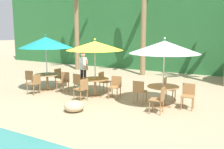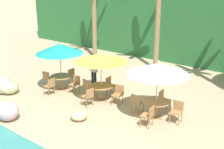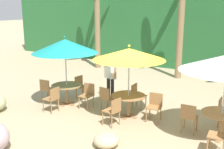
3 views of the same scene
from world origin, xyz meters
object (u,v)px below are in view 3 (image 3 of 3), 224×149
Objects in this scene: chair_yellow_inland at (137,94)px; chair_yellow_right at (113,110)px; umbrella_teal at (65,46)px; chair_yellow_left at (107,97)px; chair_yellow_seaward at (155,105)px; chair_white_inland at (223,111)px; dining_table_white at (222,118)px; waiter_in_white at (110,75)px; chair_white_left at (189,116)px; dining_table_teal at (67,88)px; chair_teal_seaward at (88,94)px; chair_teal_inland at (81,85)px; umbrella_yellow at (129,54)px; chair_teal_right at (53,98)px; chair_white_right at (221,134)px; chair_teal_left at (47,89)px; dining_table_yellow at (128,99)px.

chair_yellow_right is at bearing -86.17° from chair_yellow_inland.
umbrella_teal is 2.88× the size of chair_yellow_left.
chair_white_inland is at bearing 19.22° from chair_yellow_seaward.
dining_table_white is at bearing 16.92° from chair_yellow_right.
waiter_in_white is at bearing 176.57° from chair_white_inland.
waiter_in_white reaches higher than chair_white_left.
chair_white_inland is (5.20, 1.05, -0.10)m from dining_table_teal.
chair_white_left is (3.64, -0.07, 0.00)m from chair_teal_seaward.
umbrella_yellow is at bearing -14.94° from chair_teal_inland.
chair_yellow_inland is 1.00× the size of chair_yellow_left.
chair_teal_seaward reaches higher than dining_table_white.
dining_table_white is at bearing -6.90° from chair_teal_inland.
chair_teal_seaward is at bearing 53.96° from chair_teal_right.
chair_white_right reaches higher than dining_table_teal.
chair_teal_left is 0.79× the size of dining_table_white.
dining_table_teal is 1.26× the size of chair_yellow_left.
chair_yellow_left is 1.00× the size of chair_white_inland.
chair_teal_right is 2.56m from dining_table_yellow.
chair_yellow_right and chair_white_inland have the same top height.
chair_yellow_seaward is 1.00× the size of chair_yellow_right.
umbrella_yellow is at bearing 1.51° from chair_teal_seaward.
chair_white_left is at bearing 2.87° from chair_teal_left.
waiter_in_white is (-1.29, 0.27, 0.47)m from chair_yellow_inland.
chair_white_left is (4.48, 0.07, -1.64)m from umbrella_teal.
chair_teal_left and chair_white_inland have the same top height.
chair_yellow_seaward is at bearing -7.94° from chair_teal_inland.
umbrella_teal is at bearing -173.06° from chair_yellow_left.
chair_teal_right and chair_white_left have the same top height.
chair_teal_inland is 1.78m from chair_yellow_left.
chair_teal_left and chair_yellow_left have the same top height.
chair_white_right is at bearing -78.39° from dining_table_white.
chair_white_right is (2.20, -1.02, 0.00)m from chair_yellow_seaward.
umbrella_teal is at bearing -87.25° from chair_teal_inland.
chair_yellow_inland is 3.57m from chair_white_right.
chair_yellow_seaward and chair_yellow_inland have the same top height.
waiter_in_white is (-2.26, 0.91, 0.47)m from chair_yellow_seaward.
chair_yellow_seaward is (3.17, 1.23, 0.00)m from chair_teal_right.
chair_white_inland reaches higher than dining_table_teal.
dining_table_white is at bearing 11.43° from chair_teal_right.
chair_teal_seaward is 1.63m from dining_table_yellow.
chair_white_left is at bearing 11.89° from chair_teal_right.
dining_table_yellow is 1.26× the size of chair_yellow_left.
chair_yellow_inland is at bearing 23.80° from dining_table_teal.
chair_yellow_seaward is at bearing -33.53° from chair_yellow_inland.
chair_white_right is at bearing -12.05° from chair_yellow_left.
dining_table_yellow is 1.26× the size of chair_white_inland.
dining_table_teal is 1.26× the size of chair_white_right.
dining_table_teal is at bearing -87.25° from chair_teal_inland.
umbrella_teal is at bearing 98.39° from chair_teal_right.
waiter_in_white reaches higher than chair_yellow_inland.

